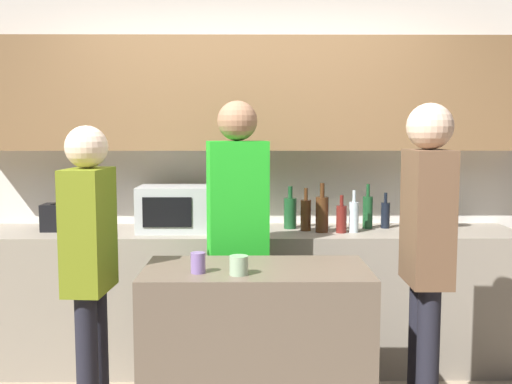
% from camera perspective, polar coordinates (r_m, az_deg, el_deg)
% --- Properties ---
extents(back_wall, '(6.40, 0.40, 2.70)m').
position_cam_1_polar(back_wall, '(4.23, -0.75, 5.26)').
color(back_wall, silver).
rests_on(back_wall, ground_plane).
extents(back_counter, '(3.60, 0.62, 0.92)m').
position_cam_1_polar(back_counter, '(4.11, -0.75, -9.99)').
color(back_counter, gray).
rests_on(back_counter, ground_plane).
extents(kitchen_island, '(1.11, 0.57, 0.91)m').
position_cam_1_polar(kitchen_island, '(3.11, 0.04, -15.39)').
color(kitchen_island, brown).
rests_on(kitchen_island, ground_plane).
extents(microwave, '(0.52, 0.39, 0.30)m').
position_cam_1_polar(microwave, '(4.02, -7.39, -1.55)').
color(microwave, '#B7BABC').
rests_on(microwave, back_counter).
extents(toaster, '(0.26, 0.16, 0.18)m').
position_cam_1_polar(toaster, '(4.20, -17.93, -2.30)').
color(toaster, black).
rests_on(toaster, back_counter).
extents(potted_plant, '(0.14, 0.14, 0.39)m').
position_cam_1_polar(potted_plant, '(4.18, 16.97, -0.82)').
color(potted_plant, brown).
rests_on(potted_plant, back_counter).
extents(bottle_0, '(0.09, 0.09, 0.29)m').
position_cam_1_polar(bottle_0, '(4.09, 3.27, -1.94)').
color(bottle_0, '#194723').
rests_on(bottle_0, back_counter).
extents(bottle_1, '(0.07, 0.07, 0.29)m').
position_cam_1_polar(bottle_1, '(4.00, 4.77, -2.14)').
color(bottle_1, '#472814').
rests_on(bottle_1, back_counter).
extents(bottle_2, '(0.08, 0.08, 0.32)m').
position_cam_1_polar(bottle_2, '(3.95, 6.31, -2.04)').
color(bottle_2, '#472814').
rests_on(bottle_2, back_counter).
extents(bottle_3, '(0.07, 0.07, 0.25)m').
position_cam_1_polar(bottle_3, '(3.95, 8.14, -2.50)').
color(bottle_3, maroon).
rests_on(bottle_3, back_counter).
extents(bottle_4, '(0.06, 0.06, 0.28)m').
position_cam_1_polar(bottle_4, '(3.98, 9.30, -2.30)').
color(bottle_4, silver).
rests_on(bottle_4, back_counter).
extents(bottle_5, '(0.07, 0.07, 0.30)m').
position_cam_1_polar(bottle_5, '(4.15, 10.59, -1.83)').
color(bottle_5, '#194723').
rests_on(bottle_5, back_counter).
extents(bottle_6, '(0.06, 0.06, 0.24)m').
position_cam_1_polar(bottle_6, '(4.19, 12.22, -2.11)').
color(bottle_6, black).
rests_on(bottle_6, back_counter).
extents(cup_0, '(0.07, 0.07, 0.10)m').
position_cam_1_polar(cup_0, '(2.87, -5.54, -6.73)').
color(cup_0, '#8065A4').
rests_on(cup_0, kitchen_island).
extents(cup_1, '(0.09, 0.09, 0.09)m').
position_cam_1_polar(cup_1, '(2.83, -1.65, -6.99)').
color(cup_1, '#97B58F').
rests_on(cup_1, kitchen_island).
extents(person_left, '(0.21, 0.35, 1.61)m').
position_cam_1_polar(person_left, '(3.13, -15.56, -5.97)').
color(person_left, black).
rests_on(person_left, ground_plane).
extents(person_center, '(0.37, 0.25, 1.75)m').
position_cam_1_polar(person_center, '(3.49, -1.76, -2.86)').
color(person_center, black).
rests_on(person_center, ground_plane).
extents(person_right, '(0.23, 0.34, 1.72)m').
position_cam_1_polar(person_right, '(3.07, 15.93, -4.80)').
color(person_right, black).
rests_on(person_right, ground_plane).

